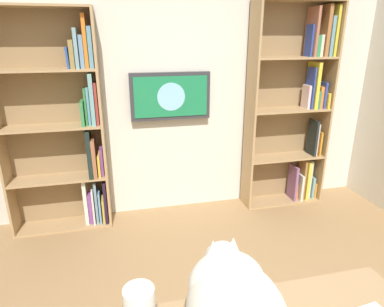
# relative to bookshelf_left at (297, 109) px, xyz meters

# --- Properties ---
(wall_back) EXTENTS (4.52, 0.06, 2.70)m
(wall_back) POSITION_rel_bookshelf_left_xyz_m (1.30, -0.17, 0.27)
(wall_back) COLOR silver
(wall_back) RESTS_ON ground
(bookshelf_left) EXTENTS (0.89, 0.28, 2.16)m
(bookshelf_left) POSITION_rel_bookshelf_left_xyz_m (0.00, 0.00, 0.00)
(bookshelf_left) COLOR tan
(bookshelf_left) RESTS_ON ground
(bookshelf_right) EXTENTS (0.92, 0.28, 2.06)m
(bookshelf_right) POSITION_rel_bookshelf_left_xyz_m (2.37, 0.00, -0.09)
(bookshelf_right) COLOR tan
(bookshelf_right) RESTS_ON ground
(wall_mounted_tv) EXTENTS (0.80, 0.07, 0.47)m
(wall_mounted_tv) POSITION_rel_bookshelf_left_xyz_m (1.36, -0.08, 0.17)
(wall_mounted_tv) COLOR #333338
(cat) EXTENTS (0.34, 0.58, 0.36)m
(cat) POSITION_rel_bookshelf_left_xyz_m (1.56, 2.33, -0.15)
(cat) COLOR silver
(cat) RESTS_ON desk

